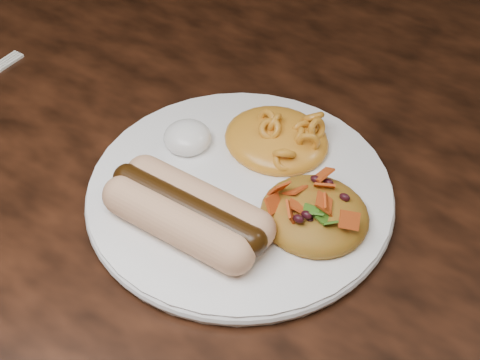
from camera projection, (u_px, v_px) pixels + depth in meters
The scene contains 6 objects.
table at pixel (232, 218), 0.73m from camera, with size 1.60×0.90×0.75m.
plate at pixel (240, 194), 0.61m from camera, with size 0.25×0.25×0.01m, color white.
hotdog at pixel (187, 211), 0.57m from camera, with size 0.12×0.07×0.03m.
mac_and_cheese at pixel (277, 128), 0.64m from camera, with size 0.09×0.09×0.04m, color gold.
sour_cream at pixel (187, 133), 0.64m from camera, with size 0.04×0.04×0.03m, color white.
taco_salad at pixel (315, 208), 0.57m from camera, with size 0.09×0.08×0.04m.
Camera 1 is at (0.28, -0.39, 1.20)m, focal length 55.00 mm.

